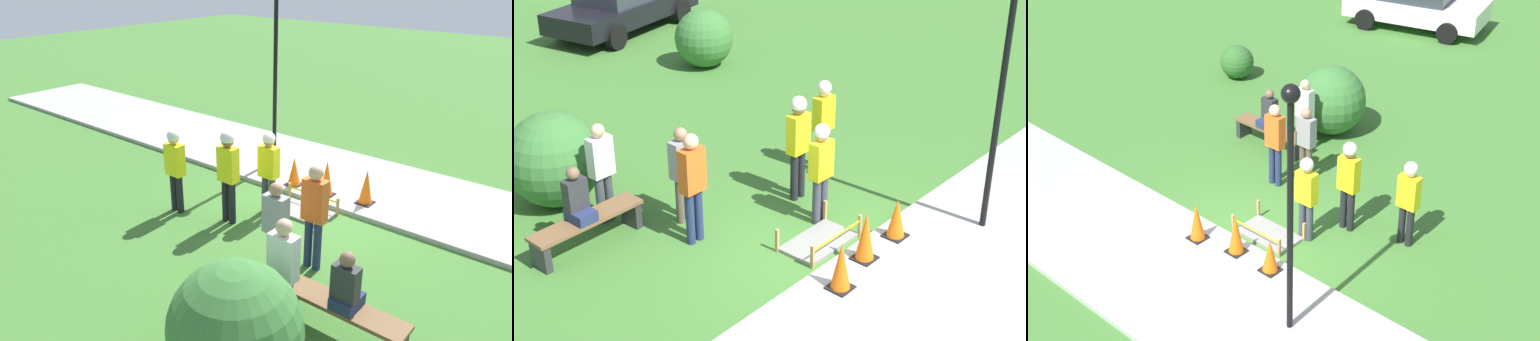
% 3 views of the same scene
% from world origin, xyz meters
% --- Properties ---
extents(ground_plane, '(60.00, 60.00, 0.00)m').
position_xyz_m(ground_plane, '(0.00, 0.00, 0.00)').
color(ground_plane, '#3D702D').
extents(sidewalk, '(28.00, 3.11, 0.10)m').
position_xyz_m(sidewalk, '(0.00, -1.55, 0.05)').
color(sidewalk, '#9E9E99').
rests_on(sidewalk, ground_plane).
extents(wet_concrete_patch, '(1.26, 0.75, 0.40)m').
position_xyz_m(wet_concrete_patch, '(0.20, 0.51, 0.04)').
color(wet_concrete_patch, gray).
rests_on(wet_concrete_patch, ground_plane).
extents(traffic_cone_near_patch, '(0.34, 0.34, 0.76)m').
position_xyz_m(traffic_cone_near_patch, '(-0.65, -0.55, 0.48)').
color(traffic_cone_near_patch, black).
rests_on(traffic_cone_near_patch, sidewalk).
extents(traffic_cone_far_patch, '(0.34, 0.34, 0.81)m').
position_xyz_m(traffic_cone_far_patch, '(0.20, -0.36, 0.50)').
color(traffic_cone_far_patch, black).
rests_on(traffic_cone_far_patch, sidewalk).
extents(traffic_cone_sidewalk_edge, '(0.34, 0.34, 0.67)m').
position_xyz_m(traffic_cone_sidewalk_edge, '(1.06, -0.36, 0.43)').
color(traffic_cone_sidewalk_edge, black).
rests_on(traffic_cone_sidewalk_edge, sidewalk).
extents(park_bench, '(1.93, 0.44, 0.51)m').
position_xyz_m(park_bench, '(-2.25, 3.20, 0.36)').
color(park_bench, '#2D2D33').
rests_on(park_bench, ground_plane).
extents(person_seated_on_bench, '(0.36, 0.44, 0.89)m').
position_xyz_m(person_seated_on_bench, '(-2.34, 3.25, 0.86)').
color(person_seated_on_bench, navy).
rests_on(person_seated_on_bench, park_bench).
extents(worker_supervisor, '(0.40, 0.26, 1.78)m').
position_xyz_m(worker_supervisor, '(2.29, 2.09, 1.06)').
color(worker_supervisor, black).
rests_on(worker_supervisor, ground_plane).
extents(worker_assistant, '(0.40, 0.25, 1.76)m').
position_xyz_m(worker_assistant, '(0.77, 0.95, 1.05)').
color(worker_assistant, '#383D47').
rests_on(worker_assistant, ground_plane).
extents(worker_trainee, '(0.40, 0.28, 1.91)m').
position_xyz_m(worker_trainee, '(1.15, 1.74, 1.16)').
color(worker_trainee, black).
rests_on(worker_trainee, ground_plane).
extents(bystander_in_orange_shirt, '(0.40, 0.25, 1.87)m').
position_xyz_m(bystander_in_orange_shirt, '(-1.03, 2.05, 1.08)').
color(bystander_in_orange_shirt, navy).
rests_on(bystander_in_orange_shirt, ground_plane).
extents(bystander_in_gray_shirt, '(0.40, 0.23, 1.76)m').
position_xyz_m(bystander_in_gray_shirt, '(-1.57, 3.62, 1.00)').
color(bystander_in_gray_shirt, '#383D47').
rests_on(bystander_in_gray_shirt, ground_plane).
extents(bystander_in_white_shirt, '(0.40, 0.22, 1.69)m').
position_xyz_m(bystander_in_white_shirt, '(-0.70, 2.65, 0.95)').
color(bystander_in_white_shirt, brown).
rests_on(bystander_in_white_shirt, ground_plane).
extents(lamppost_near, '(0.28, 0.28, 4.30)m').
position_xyz_m(lamppost_near, '(2.30, -1.22, 2.88)').
color(lamppost_near, black).
rests_on(lamppost_near, sidewalk).
extents(parked_car_black, '(5.06, 2.81, 1.38)m').
position_xyz_m(parked_car_black, '(5.55, 11.90, 0.74)').
color(parked_car_black, black).
rests_on(parked_car_black, ground_plane).
extents(shrub_rounded_mid, '(1.47, 1.47, 1.47)m').
position_xyz_m(shrub_rounded_mid, '(4.92, 7.94, 0.73)').
color(shrub_rounded_mid, '#387033').
rests_on(shrub_rounded_mid, ground_plane).
extents(shrub_rounded_far, '(1.65, 1.65, 1.65)m').
position_xyz_m(shrub_rounded_far, '(-1.71, 4.76, 0.83)').
color(shrub_rounded_far, '#387033').
rests_on(shrub_rounded_far, ground_plane).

